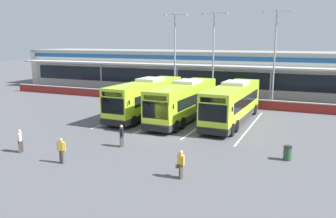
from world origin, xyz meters
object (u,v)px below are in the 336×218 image
Objects in this scene: lamp_post_east at (275,52)px; coach_bus_centre at (232,104)px; litter_bin at (288,153)px; pedestrian_near_bin at (122,135)px; coach_bus_left_centre at (184,102)px; lamp_post_west at (175,51)px; pedestrian_child at (61,150)px; lamp_post_centre at (213,51)px; pedestrian_in_dark_coat at (20,140)px; pedestrian_with_handbag at (181,163)px; coach_bus_leftmost at (146,99)px.

coach_bus_centre is at bearing -102.60° from lamp_post_east.
pedestrian_near_bin is at bearing -171.04° from litter_bin.
pedestrian_near_bin is (-1.00, -9.84, -0.91)m from coach_bus_left_centre.
lamp_post_west is 12.42m from lamp_post_east.
coach_bus_left_centre is at bearing 79.37° from pedestrian_child.
lamp_post_centre is at bearing 91.99° from coach_bus_left_centre.
pedestrian_child is at bearing -8.14° from pedestrian_in_dark_coat.
lamp_post_west is at bearing 96.41° from pedestrian_child.
pedestrian_with_handbag is at bearing 0.67° from pedestrian_in_dark_coat.
lamp_post_east is at bearing -0.00° from lamp_post_west.
pedestrian_in_dark_coat and pedestrian_near_bin have the same top height.
lamp_post_west is 25.59m from litter_bin.
litter_bin is at bearing -80.13° from lamp_post_east.
pedestrian_child is 0.15× the size of lamp_post_east.
coach_bus_leftmost is at bearing 150.01° from litter_bin.
lamp_post_west is (-10.58, 24.78, 5.43)m from pedestrian_with_handbag.
pedestrian_child is 26.22m from lamp_post_west.
coach_bus_centre is at bearing -64.45° from lamp_post_centre.
pedestrian_with_handbag is 11.73m from pedestrian_in_dark_coat.
lamp_post_centre is (5.16, -0.11, 0.00)m from lamp_post_west.
lamp_post_centre is at bearing -1.25° from lamp_post_west.
lamp_post_centre is 22.67m from litter_bin.
coach_bus_leftmost is at bearing 95.79° from pedestrian_child.
coach_bus_left_centre reaches higher than pedestrian_child.
pedestrian_in_dark_coat is at bearing -179.33° from pedestrian_with_handbag.
litter_bin is (11.23, 1.77, -0.41)m from pedestrian_near_bin.
coach_bus_leftmost is at bearing -82.76° from lamp_post_west.
pedestrian_child is at bearing -110.54° from lamp_post_east.
coach_bus_leftmost reaches higher than pedestrian_in_dark_coat.
pedestrian_in_dark_coat is at bearing -104.28° from lamp_post_centre.
lamp_post_east is (7.26, 0.11, 0.00)m from lamp_post_centre.
litter_bin is (10.61, -19.17, -5.82)m from lamp_post_centre.
lamp_post_west is (-5.55, 11.21, 4.50)m from coach_bus_left_centre.
coach_bus_left_centre is 4.61m from coach_bus_centre.
lamp_post_east is 20.42m from litter_bin.
coach_bus_centre reaches higher than pedestrian_near_bin.
coach_bus_left_centre is 11.99m from lamp_post_centre.
coach_bus_left_centre is 1.11× the size of lamp_post_east.
coach_bus_leftmost and coach_bus_centre have the same top height.
lamp_post_east is at bearing 61.43° from pedestrian_in_dark_coat.
pedestrian_with_handbag and pedestrian_near_bin have the same top height.
coach_bus_centre is at bearing 64.39° from pedestrian_child.
lamp_post_centre is (6.31, 24.81, 5.42)m from pedestrian_in_dark_coat.
pedestrian_with_handbag is (5.03, -13.57, -0.93)m from coach_bus_left_centre.
litter_bin is (15.77, -19.29, -5.82)m from lamp_post_west.
pedestrian_in_dark_coat is 1.74× the size of litter_bin.
lamp_post_centre is (-0.39, 11.10, 4.50)m from coach_bus_left_centre.
lamp_post_centre is (-4.93, 10.31, 4.50)m from coach_bus_centre.
lamp_post_east is (1.84, 24.78, 5.43)m from pedestrian_with_handbag.
pedestrian_child is 0.15× the size of lamp_post_centre.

